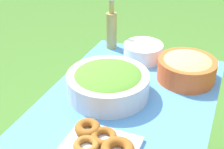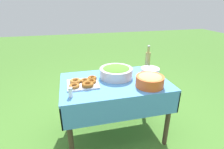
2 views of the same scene
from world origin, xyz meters
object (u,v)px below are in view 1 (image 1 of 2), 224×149
object	(u,v)px
salad_bowl	(108,82)
pasta_bowl	(187,67)
olive_oil_bottle	(112,29)
plate_stack	(143,51)

from	to	relation	value
salad_bowl	pasta_bowl	world-z (taller)	same
salad_bowl	olive_oil_bottle	distance (m)	0.48
salad_bowl	olive_oil_bottle	xyz separation A→B (m)	(0.44, 0.17, 0.05)
pasta_bowl	olive_oil_bottle	bearing A→B (deg)	68.16
pasta_bowl	plate_stack	bearing A→B (deg)	64.07
pasta_bowl	plate_stack	distance (m)	0.28
salad_bowl	pasta_bowl	bearing A→B (deg)	-48.03
pasta_bowl	olive_oil_bottle	world-z (taller)	olive_oil_bottle
salad_bowl	pasta_bowl	distance (m)	0.39
pasta_bowl	plate_stack	size ratio (longest dim) A/B	1.31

